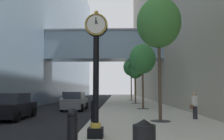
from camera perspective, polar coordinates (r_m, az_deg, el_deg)
name	(u,v)px	position (r m, az deg, el deg)	size (l,w,h in m)	color
ground_plane	(105,104)	(30.12, -1.76, -8.53)	(110.00, 110.00, 0.00)	black
sidewalk_right	(131,102)	(33.14, 4.77, -8.08)	(7.17, 80.00, 0.14)	beige
building_block_left	(29,7)	(37.68, -20.16, 14.67)	(23.77, 80.00, 28.81)	#758EA8
street_clock	(96,66)	(8.33, -4.06, 0.97)	(0.84, 0.55, 4.69)	black
bollard_nearest	(72,132)	(5.88, -9.97, -15.29)	(0.27, 0.27, 1.26)	black
bollard_third	(94,112)	(10.93, -4.68, -10.54)	(0.27, 0.27, 1.26)	black
street_tree_near	(159,23)	(13.29, 11.71, 11.48)	(2.48, 2.48, 6.92)	#333335
street_tree_mid_near	(142,59)	(20.94, 7.72, 2.77)	(2.40, 2.40, 5.94)	#333335
street_tree_mid_far	(135,70)	(28.91, 5.91, -0.05)	(1.96, 1.96, 5.37)	#333335
street_tree_far	(131,67)	(37.05, 4.87, 0.72)	(2.55, 2.55, 6.90)	#333335
pedestrian_walking	(195,105)	(14.35, 20.18, -8.27)	(0.49, 0.39, 1.58)	#23232D
car_black_near	(12,107)	(15.68, -23.93, -8.45)	(2.10, 4.11, 1.64)	black
car_blue_mid	(74,97)	(34.61, -9.50, -6.73)	(2.12, 4.37, 1.58)	navy
car_white_far	(71,99)	(26.03, -10.25, -7.26)	(2.08, 4.31, 1.64)	silver
car_grey_trailing	(75,101)	(20.99, -9.36, -7.80)	(1.95, 4.31, 1.67)	slate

